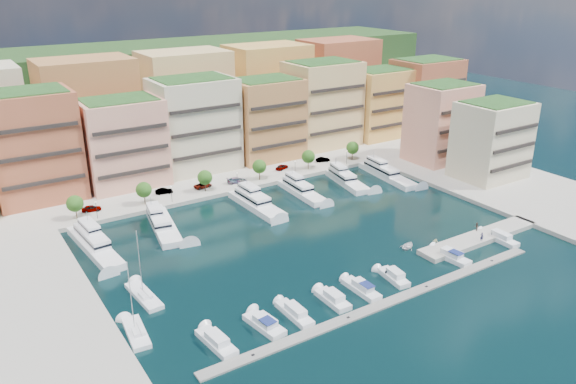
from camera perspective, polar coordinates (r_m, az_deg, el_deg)
name	(u,v)px	position (r m, az deg, el deg)	size (l,w,h in m)	color
ground	(305,235)	(122.31, 1.76, -4.41)	(400.00, 400.00, 0.00)	black
north_quay	(190,161)	(173.29, -9.93, 3.16)	(220.00, 64.00, 2.00)	#9E998E
east_quay	(517,191)	(158.76, 22.28, 0.14)	(34.00, 76.00, 2.00)	#9E998E
hillside	(138,127)	(216.74, -15.03, 6.42)	(240.00, 40.00, 58.00)	#1E3A17
south_pontoon	(389,303)	(100.30, 10.22, -11.02)	(72.00, 2.20, 0.35)	gray
finger_pier	(479,240)	(127.00, 18.84, -4.61)	(32.00, 5.00, 2.00)	#9E998E
apartment_1	(34,146)	(148.90, -24.43, 4.30)	(20.00, 16.50, 26.80)	#B5593C
apartment_2	(123,142)	(151.64, -16.41, 4.85)	(20.00, 15.50, 22.80)	#F1A686
apartment_3	(195,124)	(159.85, -9.47, 6.82)	(22.00, 16.50, 25.80)	beige
apartment_4	(266,119)	(168.00, -2.25, 7.44)	(20.00, 15.50, 23.80)	#B57A43
apartment_5	(322,104)	(181.11, 3.48, 8.93)	(22.00, 16.50, 26.80)	#E8C87B
apartment_6	(378,103)	(193.62, 9.16, 8.91)	(20.00, 15.50, 22.80)	#E6B954
apartment_7	(425,95)	(205.72, 13.79, 9.58)	(22.00, 16.50, 24.80)	#B5593C
apartment_east_a	(441,122)	(171.62, 15.32, 6.83)	(18.00, 14.50, 22.80)	#F1A686
apartment_east_b	(492,140)	(160.88, 19.98, 4.98)	(18.00, 14.50, 20.80)	beige
backblock_1	(89,111)	(172.85, -19.57, 7.72)	(26.00, 18.00, 30.00)	#B57A43
backblock_2	(186,100)	(181.78, -10.32, 9.22)	(26.00, 18.00, 30.00)	#E8C87B
backblock_3	(268,90)	(194.96, -2.07, 10.35)	(26.00, 18.00, 30.00)	#E6B954
backblock_4	(338,81)	(211.61, 5.05, 11.16)	(26.00, 18.00, 30.00)	#B5593C
tree_0	(75,204)	(135.07, -20.84, -1.11)	(3.80, 3.80, 5.65)	#473323
tree_1	(144,190)	(138.67, -14.44, 0.22)	(3.80, 3.80, 5.65)	#473323
tree_2	(205,177)	(143.97, -8.45, 1.47)	(3.80, 3.80, 5.65)	#473323
tree_3	(259,167)	(150.78, -2.93, 2.60)	(3.80, 3.80, 5.65)	#473323
tree_4	(308,157)	(158.92, 2.08, 3.61)	(3.80, 3.80, 5.65)	#473323
tree_5	(353,148)	(168.20, 6.58, 4.48)	(3.80, 3.80, 5.65)	#473323
lamppost_0	(96,207)	(134.04, -18.91, -1.45)	(0.30, 0.30, 4.20)	black
lamppost_1	(171,191)	(138.76, -11.77, 0.07)	(0.30, 0.30, 4.20)	black
lamppost_2	(237,178)	(145.57, -5.19, 1.46)	(0.30, 0.30, 4.20)	black
lamppost_3	(295,166)	(154.19, 0.73, 2.70)	(0.30, 0.30, 4.20)	black
lamppost_4	(347,155)	(164.34, 5.98, 3.77)	(0.30, 0.30, 4.20)	black
yacht_0	(93,243)	(122.70, -19.16, -4.96)	(6.03, 23.50, 7.30)	white
yacht_1	(162,224)	(127.79, -12.64, -3.24)	(7.90, 20.35, 7.30)	white
yacht_3	(255,202)	(136.65, -3.39, -1.02)	(5.32, 20.03, 7.30)	white
yacht_4	(301,190)	(144.08, 1.29, 0.17)	(5.15, 18.40, 7.30)	white
yacht_5	(345,179)	(152.48, 5.85, 1.32)	(7.35, 18.25, 7.30)	white
yacht_6	(385,173)	(158.75, 9.83, 1.93)	(6.74, 22.55, 7.30)	white
cruiser_0	(217,342)	(89.34, -7.27, -14.91)	(3.52, 8.82, 2.55)	white
cruiser_1	(265,325)	(92.48, -2.39, -13.31)	(3.95, 8.43, 2.66)	white
cruiser_2	(295,314)	(95.03, 0.68, -12.25)	(2.45, 8.64, 2.55)	white
cruiser_3	(333,299)	(98.95, 4.58, -10.83)	(2.78, 7.52, 2.55)	white
cruiser_4	(362,289)	(102.39, 7.48, -9.74)	(2.61, 8.49, 2.66)	white
cruiser_5	(394,277)	(107.03, 10.70, -8.49)	(3.38, 7.54, 2.55)	white
cruiser_7	(450,256)	(116.85, 16.15, -6.30)	(3.42, 8.89, 2.66)	white
cruiser_9	(500,238)	(127.83, 20.69, -4.42)	(2.60, 8.80, 2.55)	white
sailboat_0	(136,333)	(93.98, -15.14, -13.70)	(3.72, 9.29, 13.20)	white
sailboat_1	(144,296)	(103.06, -14.41, -10.24)	(3.56, 10.91, 13.20)	white
tender_1	(435,240)	(123.12, 14.75, -4.77)	(1.33, 1.54, 0.81)	#EFEDB7
tender_0	(408,246)	(119.47, 12.10, -5.36)	(2.77, 3.89, 0.80)	white
car_0	(91,208)	(139.30, -19.35, -1.57)	(1.78, 4.42, 1.51)	gray
car_1	(164,191)	(145.34, -12.49, 0.10)	(1.52, 4.35, 1.43)	gray
car_2	(203,185)	(147.47, -8.63, 0.67)	(2.22, 4.83, 1.34)	gray
car_3	(237,180)	(149.80, -5.23, 1.20)	(2.14, 5.25, 1.52)	gray
car_4	(282,167)	(159.62, -0.62, 2.57)	(1.76, 4.37, 1.49)	gray
car_5	(323,160)	(166.56, 3.57, 3.31)	(1.44, 4.13, 1.36)	gray
person_0	(482,237)	(123.93, 19.09, -4.30)	(0.70, 0.46, 1.92)	#232244
person_1	(476,227)	(128.17, 18.60, -3.37)	(0.93, 0.73, 1.92)	#4E3A2F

